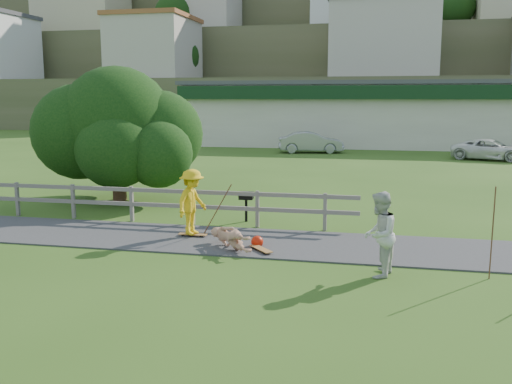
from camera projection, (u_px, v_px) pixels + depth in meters
ground at (229, 257)px, 13.77m from camera, size 260.00×260.00×0.00m
path at (243, 241)px, 15.21m from camera, size 34.00×3.00×0.04m
fence at (113, 198)px, 17.80m from camera, size 15.05×0.10×1.10m
strip_mall at (388, 113)px, 46.19m from camera, size 32.50×10.75×5.10m
hillside at (363, 36)px, 99.43m from camera, size 220.00×67.00×47.50m
skater_rider at (192, 206)px, 15.56m from camera, size 0.96×1.30×1.80m
skater_fallen at (231, 238)px, 14.41m from camera, size 1.48×1.43×0.61m
spectator_a at (379, 234)px, 12.16m from camera, size 0.87×1.03×1.85m
car_silver at (311, 142)px, 39.80m from camera, size 4.71×2.41×1.48m
car_white at (491, 150)px, 35.13m from camera, size 5.06×3.53×1.28m
tree at (118, 144)px, 21.15m from camera, size 6.73×6.73×4.19m
bbq at (246, 207)px, 17.68m from camera, size 0.45×0.36×0.93m
longboard_rider at (193, 236)px, 15.70m from camera, size 0.79×0.19×0.09m
longboard_fallen at (261, 251)px, 14.18m from camera, size 0.71×0.78×0.09m
helmet at (257, 242)px, 14.64m from camera, size 0.32×0.32×0.32m
pole_rider at (217, 206)px, 15.83m from camera, size 0.03×0.03×1.68m
pole_spec_left at (492, 233)px, 11.97m from camera, size 0.03×0.03×1.99m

